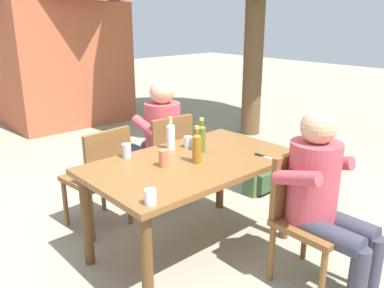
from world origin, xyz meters
name	(u,v)px	position (x,y,z in m)	size (l,w,h in m)	color
ground_plane	(192,249)	(0.00, 0.00, 0.00)	(24.00, 24.00, 0.00)	gray
dining_table	(192,172)	(0.00, 0.00, 0.63)	(1.49, 0.88, 0.73)	brown
chair_near_right	(306,212)	(0.34, -0.74, 0.49)	(0.45, 0.45, 0.87)	brown
chair_far_right	(165,155)	(0.33, 0.74, 0.49)	(0.47, 0.47, 0.87)	brown
chair_far_left	(101,174)	(-0.33, 0.74, 0.49)	(0.48, 0.48, 0.87)	brown
person_in_white_shirt	(324,194)	(0.34, -0.85, 0.66)	(0.47, 0.61, 1.18)	#B7424C
person_in_plaid_shirt	(158,135)	(0.34, 0.85, 0.66)	(0.47, 0.61, 1.18)	#B7424C
bottle_amber	(197,147)	(-0.01, -0.06, 0.84)	(0.06, 0.06, 0.26)	#996019
bottle_olive	(202,137)	(0.18, 0.09, 0.84)	(0.06, 0.06, 0.26)	#566623
bottle_clear	(171,136)	(0.04, 0.28, 0.84)	(0.06, 0.06, 0.26)	white
cup_steel	(127,151)	(-0.32, 0.35, 0.78)	(0.07, 0.07, 0.10)	#B2B7BC
cup_terracotta	(164,158)	(-0.23, 0.03, 0.79)	(0.06, 0.06, 0.12)	#BC6B47
cup_white	(150,197)	(-0.64, -0.37, 0.77)	(0.06, 0.06, 0.09)	white
cup_glass	(188,142)	(0.17, 0.23, 0.77)	(0.07, 0.07, 0.09)	silver
table_knife	(267,157)	(0.43, -0.32, 0.73)	(0.03, 0.24, 0.01)	silver
backpack_by_near_side	(260,173)	(1.20, 0.32, 0.20)	(0.33, 0.20, 0.42)	#47663D
backpack_by_far_side	(317,185)	(1.36, -0.22, 0.21)	(0.28, 0.22, 0.44)	#47663D
brick_kiosk	(59,42)	(1.07, 4.43, 1.29)	(2.14, 1.73, 2.45)	#B25638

